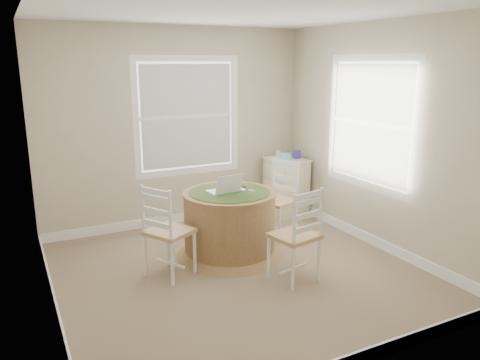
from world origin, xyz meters
TOP-DOWN VIEW (x-y plane):
  - room at (0.17, 0.16)m, footprint 3.64×3.64m
  - round_table at (0.13, 0.46)m, footprint 1.22×1.22m
  - chair_left at (-0.64, 0.27)m, footprint 0.55×0.56m
  - chair_near at (0.43, -0.40)m, footprint 0.49×0.47m
  - chair_right at (0.89, 0.71)m, footprint 0.53×0.54m
  - laptop at (0.08, 0.48)m, footprint 0.35×0.31m
  - mouse at (0.30, 0.47)m, footprint 0.08×0.11m
  - phone at (0.37, 0.39)m, footprint 0.07×0.10m
  - keys at (0.33, 0.56)m, footprint 0.07×0.06m
  - corner_chest at (1.51, 1.46)m, footprint 0.50×0.64m
  - tissue_box at (1.41, 1.35)m, footprint 0.13×0.13m
  - box_yellow at (1.55, 1.53)m, footprint 0.16×0.11m
  - box_blue at (1.65, 1.39)m, footprint 0.09×0.09m
  - cup_cream at (1.46, 1.63)m, footprint 0.07×0.07m

SIDE VIEW (x-z plane):
  - round_table at x=0.13m, z-range 0.03..0.78m
  - corner_chest at x=1.51m, z-range 0.00..0.81m
  - chair_left at x=-0.64m, z-range 0.00..0.95m
  - chair_near at x=0.43m, z-range 0.00..0.95m
  - chair_right at x=0.89m, z-range 0.00..0.95m
  - phone at x=0.37m, z-range 0.73..0.75m
  - keys at x=0.33m, z-range 0.73..0.76m
  - mouse at x=0.30m, z-range 0.73..0.77m
  - laptop at x=0.08m, z-range 0.66..0.89m
  - box_yellow at x=1.55m, z-range 0.81..0.87m
  - cup_cream at x=1.46m, z-range 0.81..0.90m
  - tissue_box at x=1.41m, z-range 0.81..0.91m
  - box_blue at x=1.65m, z-range 0.81..0.93m
  - room at x=0.17m, z-range -0.02..2.62m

